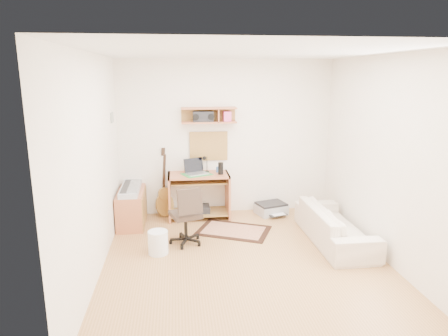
{
  "coord_description": "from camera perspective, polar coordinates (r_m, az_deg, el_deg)",
  "views": [
    {
      "loc": [
        -0.84,
        -4.71,
        2.35
      ],
      "look_at": [
        -0.15,
        1.05,
        1.0
      ],
      "focal_mm": 32.33,
      "sensor_mm": 36.0,
      "label": 1
    }
  ],
  "objects": [
    {
      "name": "wall_shelf",
      "position": [
        6.64,
        -2.15,
        7.47
      ],
      "size": [
        0.9,
        0.25,
        0.26
      ],
      "primitive_type": "cube",
      "color": "#C06B43",
      "rests_on": "back_wall"
    },
    {
      "name": "right_wall",
      "position": [
        5.5,
        22.05,
        1.13
      ],
      "size": [
        0.01,
        4.0,
        2.6
      ],
      "primitive_type": "cube",
      "color": "white",
      "rests_on": "ground"
    },
    {
      "name": "guitar",
      "position": [
        6.81,
        -8.49,
        -2.08
      ],
      "size": [
        0.36,
        0.3,
        1.17
      ],
      "primitive_type": null,
      "rotation": [
        0.0,
        0.0,
        0.39
      ],
      "color": "#B28336",
      "rests_on": "floor"
    },
    {
      "name": "speaker",
      "position": [
        6.6,
        -0.47,
        -0.06
      ],
      "size": [
        0.09,
        0.09,
        0.2
      ],
      "primitive_type": "cylinder",
      "color": "black",
      "rests_on": "desk"
    },
    {
      "name": "rug",
      "position": [
        6.28,
        1.35,
        -8.8
      ],
      "size": [
        1.26,
        1.09,
        0.01
      ],
      "primitive_type": "cube",
      "rotation": [
        0.0,
        0.0,
        -0.43
      ],
      "color": "#D6B78F",
      "rests_on": "floor"
    },
    {
      "name": "left_wall",
      "position": [
        4.92,
        -17.96,
        0.12
      ],
      "size": [
        0.01,
        4.0,
        2.6
      ],
      "primitive_type": "cube",
      "color": "white",
      "rests_on": "ground"
    },
    {
      "name": "waste_basket",
      "position": [
        5.55,
        -9.29,
        -10.35
      ],
      "size": [
        0.35,
        0.35,
        0.32
      ],
      "primitive_type": "cylinder",
      "rotation": [
        0.0,
        0.0,
        -0.38
      ],
      "color": "white",
      "rests_on": "floor"
    },
    {
      "name": "laptop",
      "position": [
        6.59,
        -3.88,
        0.17
      ],
      "size": [
        0.44,
        0.44,
        0.26
      ],
      "primitive_type": null,
      "rotation": [
        0.0,
        0.0,
        0.41
      ],
      "color": "silver",
      "rests_on": "desk"
    },
    {
      "name": "wall_photo",
      "position": [
        6.31,
        -15.55,
        6.9
      ],
      "size": [
        0.02,
        0.2,
        0.15
      ],
      "primitive_type": "cube",
      "color": "#4C8CBF",
      "rests_on": "left_wall"
    },
    {
      "name": "sofa",
      "position": [
        6.01,
        15.43,
        -7.01
      ],
      "size": [
        0.5,
        1.71,
        0.67
      ],
      "primitive_type": "imported",
      "rotation": [
        0.0,
        0.0,
        1.57
      ],
      "color": "beige",
      "rests_on": "floor"
    },
    {
      "name": "cabinet",
      "position": [
        6.64,
        -12.94,
        -5.46
      ],
      "size": [
        0.4,
        0.9,
        0.55
      ],
      "primitive_type": "cube",
      "color": "#C06B43",
      "rests_on": "floor"
    },
    {
      "name": "floor",
      "position": [
        5.33,
        3.03,
        -13.13
      ],
      "size": [
        3.6,
        4.0,
        0.01
      ],
      "primitive_type": "cube",
      "color": "#B7834C",
      "rests_on": "ground"
    },
    {
      "name": "desk",
      "position": [
        6.74,
        -3.57,
        -3.96
      ],
      "size": [
        1.0,
        0.55,
        0.75
      ],
      "primitive_type": null,
      "color": "#C06B43",
      "rests_on": "floor"
    },
    {
      "name": "desk_lamp",
      "position": [
        6.76,
        -2.43,
        0.58
      ],
      "size": [
        0.09,
        0.09,
        0.27
      ],
      "primitive_type": null,
      "color": "black",
      "rests_on": "desk"
    },
    {
      "name": "ceiling",
      "position": [
        4.79,
        3.42,
        16.12
      ],
      "size": [
        3.6,
        4.0,
        0.01
      ],
      "primitive_type": "cube",
      "color": "white",
      "rests_on": "ground"
    },
    {
      "name": "pencil_cup",
      "position": [
        6.75,
        -0.87,
        -0.21
      ],
      "size": [
        0.06,
        0.06,
        0.09
      ],
      "primitive_type": "cylinder",
      "color": "#3767A6",
      "rests_on": "desk"
    },
    {
      "name": "printer",
      "position": [
        7.03,
        6.67,
        -5.78
      ],
      "size": [
        0.58,
        0.51,
        0.18
      ],
      "primitive_type": "cube",
      "rotation": [
        0.0,
        0.0,
        0.3
      ],
      "color": "#A5A8AA",
      "rests_on": "floor"
    },
    {
      "name": "cork_board",
      "position": [
        6.82,
        -2.19,
        3.12
      ],
      "size": [
        0.64,
        0.03,
        0.49
      ],
      "primitive_type": "cube",
      "color": "tan",
      "rests_on": "back_wall"
    },
    {
      "name": "back_wall",
      "position": [
        6.85,
        0.29,
        4.28
      ],
      "size": [
        3.6,
        0.01,
        2.6
      ],
      "primitive_type": "cube",
      "color": "white",
      "rests_on": "ground"
    },
    {
      "name": "task_chair",
      "position": [
        5.72,
        -5.46,
        -6.58
      ],
      "size": [
        0.56,
        0.56,
        0.86
      ],
      "primitive_type": null,
      "rotation": [
        0.0,
        0.0,
        0.33
      ],
      "color": "#32251D",
      "rests_on": "floor"
    },
    {
      "name": "boombox",
      "position": [
        6.63,
        -2.97,
        7.28
      ],
      "size": [
        0.33,
        0.15,
        0.17
      ],
      "primitive_type": "cube",
      "color": "black",
      "rests_on": "wall_shelf"
    },
    {
      "name": "music_keyboard",
      "position": [
        6.55,
        -13.08,
        -2.85
      ],
      "size": [
        0.28,
        0.9,
        0.08
      ],
      "primitive_type": "cube",
      "color": "#B2B5BA",
      "rests_on": "cabinet"
    }
  ]
}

